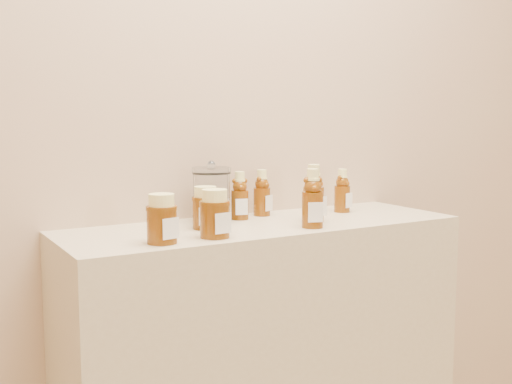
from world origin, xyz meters
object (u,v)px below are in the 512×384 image
honey_jar_left (162,219)px  bear_bottle_back_left (240,192)px  bear_bottle_front_left (313,194)px  display_table (263,369)px  glass_canister (212,192)px

honey_jar_left → bear_bottle_back_left: bearing=20.9°
bear_bottle_front_left → honey_jar_left: 0.46m
display_table → glass_canister: (-0.12, 0.10, 0.54)m
display_table → honey_jar_left: size_ratio=9.59×
bear_bottle_back_left → bear_bottle_front_left: (0.11, -0.23, 0.01)m
display_table → bear_bottle_front_left: bear_bottle_front_left is taller
bear_bottle_back_left → honey_jar_left: bear_bottle_back_left is taller
display_table → glass_canister: size_ratio=6.71×
display_table → bear_bottle_front_left: (0.09, -0.13, 0.55)m
display_table → bear_bottle_back_left: bearing=102.3°
honey_jar_left → glass_canister: bearing=29.8°
display_table → honey_jar_left: (-0.37, -0.12, 0.51)m
bear_bottle_front_left → glass_canister: bear_bottle_front_left is taller
bear_bottle_front_left → honey_jar_left: bearing=-161.4°
display_table → bear_bottle_back_left: size_ratio=7.22×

